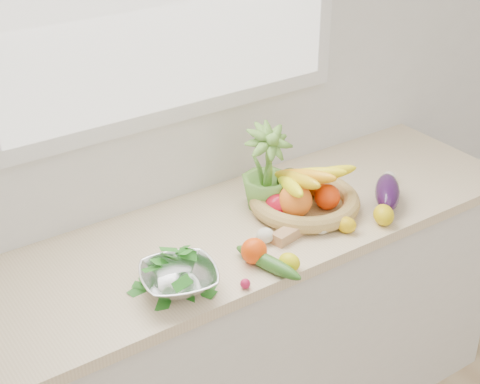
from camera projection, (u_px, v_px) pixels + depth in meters
back_wall at (172, 77)px, 2.39m from camera, size 4.50×0.02×2.70m
counter_cabinet at (225, 344)px, 2.63m from camera, size 2.20×0.58×0.86m
countertop at (224, 239)px, 2.41m from camera, size 2.24×0.62×0.04m
orange_loose at (254, 251)px, 2.24m from camera, size 0.09×0.09×0.08m
lemon_a at (346, 225)px, 2.40m from camera, size 0.08×0.08×0.05m
lemon_b at (384, 215)px, 2.44m from camera, size 0.10×0.11×0.07m
lemon_c at (289, 262)px, 2.21m from camera, size 0.07×0.08×0.06m
apple at (278, 206)px, 2.47m from camera, size 0.12×0.12×0.09m
ginger at (288, 234)px, 2.36m from camera, size 0.12×0.07×0.04m
garlic_a at (265, 235)px, 2.35m from camera, size 0.07×0.07×0.05m
garlic_b at (389, 177)px, 2.70m from camera, size 0.06×0.06×0.04m
garlic_c at (321, 227)px, 2.39m from camera, size 0.07×0.07×0.05m
eggplant at (387, 192)px, 2.55m from camera, size 0.22×0.22×0.09m
cucumber at (268, 262)px, 2.22m from camera, size 0.10×0.26×0.05m
radish at (245, 284)px, 2.14m from camera, size 0.03×0.03×0.03m
potted_herb at (267, 170)px, 2.49m from camera, size 0.18×0.18×0.31m
fruit_basket at (304, 196)px, 2.51m from camera, size 0.48×0.48×0.19m
colander_with_spinach at (179, 274)px, 2.10m from camera, size 0.28×0.28×0.12m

